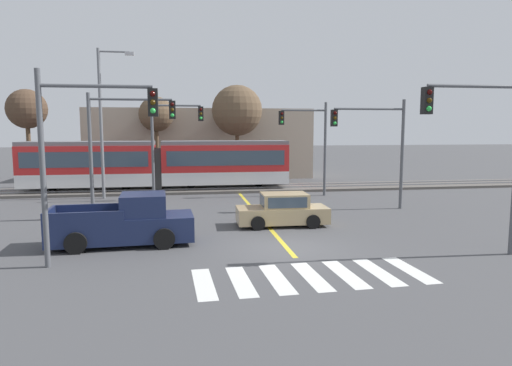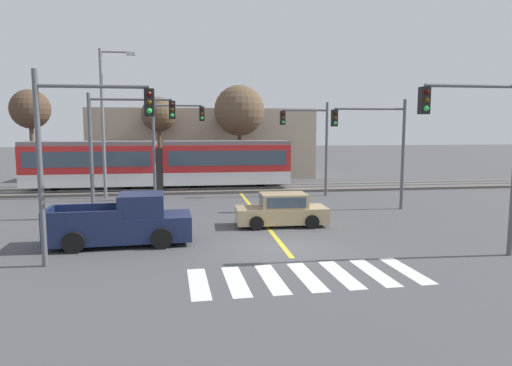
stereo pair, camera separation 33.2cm
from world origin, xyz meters
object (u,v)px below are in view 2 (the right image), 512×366
light_rail_tram (160,163)px  pickup_truck (124,223)px  traffic_light_near_right (485,138)px  traffic_light_mid_left (120,135)px  sedan_crossing (282,211)px  traffic_light_near_left (78,139)px  traffic_light_far_left (171,135)px  bare_tree_far_west (30,110)px  traffic_light_far_right (311,136)px  street_lamp_west (106,115)px  traffic_light_mid_right (379,137)px  bare_tree_west (159,115)px  bare_tree_east (239,111)px

light_rail_tram → pickup_truck: (-0.49, -15.15, -1.21)m
traffic_light_near_right → traffic_light_mid_left: size_ratio=1.01×
sedan_crossing → traffic_light_near_right: (5.85, -6.07, 3.48)m
traffic_light_near_left → traffic_light_far_left: 13.84m
traffic_light_mid_left → sedan_crossing: bearing=-21.3°
bare_tree_far_west → traffic_light_far_right: bearing=-20.8°
traffic_light_far_right → street_lamp_west: bearing=175.7°
light_rail_tram → traffic_light_mid_left: size_ratio=2.97×
light_rail_tram → bare_tree_far_west: (-9.81, 3.84, 3.84)m
traffic_light_mid_right → traffic_light_near_right: 9.48m
traffic_light_far_right → traffic_light_mid_left: traffic_light_mid_left is taller
traffic_light_mid_left → street_lamp_west: street_lamp_west is taller
traffic_light_far_right → traffic_light_far_left: size_ratio=1.00×
traffic_light_far_right → traffic_light_mid_left: size_ratio=1.00×
sedan_crossing → traffic_light_far_right: traffic_light_far_right is taller
traffic_light_far_right → street_lamp_west: 13.36m
sedan_crossing → street_lamp_west: bearing=133.5°
traffic_light_far_right → traffic_light_far_left: traffic_light_far_right is taller
pickup_truck → traffic_light_mid_right: bearing=24.5°
traffic_light_mid_right → traffic_light_far_right: 6.01m
light_rail_tram → traffic_light_mid_left: traffic_light_mid_left is taller
traffic_light_mid_right → bare_tree_west: 19.53m
light_rail_tram → sedan_crossing: light_rail_tram is taller
light_rail_tram → traffic_light_mid_right: (12.39, -9.27, 1.96)m
traffic_light_mid_right → traffic_light_far_right: bearing=112.6°
traffic_light_near_left → bare_tree_east: 23.76m
traffic_light_mid_right → traffic_light_near_left: size_ratio=0.96×
traffic_light_far_right → traffic_light_near_left: bearing=-129.5°
light_rail_tram → street_lamp_west: street_lamp_west is taller
traffic_light_far_right → bare_tree_east: size_ratio=0.77×
traffic_light_near_right → traffic_light_far_right: (-2.04, 15.02, -0.15)m
traffic_light_mid_right → traffic_light_far_left: 12.57m
bare_tree_far_west → bare_tree_east: size_ratio=0.92×
traffic_light_far_left → bare_tree_east: size_ratio=0.77×
sedan_crossing → light_rail_tram: bearing=116.3°
bare_tree_far_west → bare_tree_west: bare_tree_far_west is taller
light_rail_tram → bare_tree_east: size_ratio=2.30×
bare_tree_far_west → light_rail_tram: bearing=-21.4°
traffic_light_near_left → bare_tree_west: 23.23m
traffic_light_far_right → bare_tree_far_west: size_ratio=0.84×
traffic_light_near_right → bare_tree_west: 27.24m
light_rail_tram → traffic_light_far_right: traffic_light_far_right is taller
pickup_truck → traffic_light_mid_left: (-0.83, 5.44, 3.36)m
sedan_crossing → traffic_light_mid_right: size_ratio=0.70×
traffic_light_mid_left → traffic_light_far_left: size_ratio=1.00×
traffic_light_mid_left → traffic_light_far_left: 6.04m
pickup_truck → bare_tree_far_west: bare_tree_far_west is taller
bare_tree_far_west → traffic_light_mid_right: bearing=-30.6°
light_rail_tram → traffic_light_mid_right: traffic_light_mid_right is taller
traffic_light_mid_right → street_lamp_west: size_ratio=0.64×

